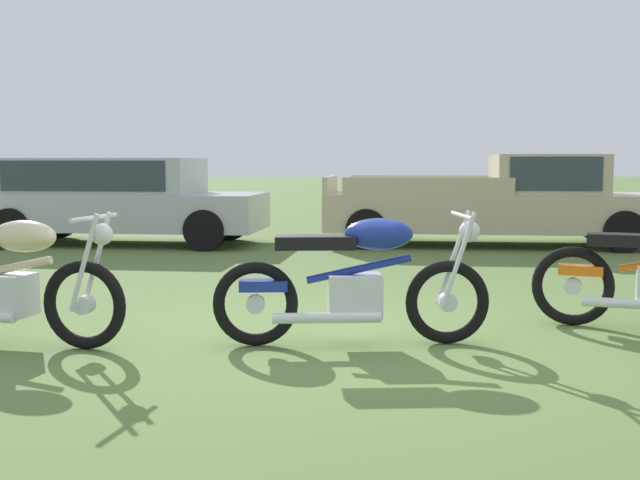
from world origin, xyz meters
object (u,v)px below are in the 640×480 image
Objects in this scene: motorcycle_cream at (5,281)px; pickup_truck_beige at (505,199)px; motorcycle_blue at (355,281)px; car_silver at (114,194)px.

motorcycle_cream is 0.36× the size of pickup_truck_beige.
car_silver is (-3.29, 7.51, 0.35)m from motorcycle_blue.
car_silver is at bearing 114.14° from motorcycle_blue.
pickup_truck_beige is (6.46, -0.59, -0.08)m from car_silver.
motorcycle_cream is 0.94× the size of motorcycle_blue.
motorcycle_cream is at bearing 176.89° from motorcycle_blue.
car_silver is at bearing 111.83° from motorcycle_cream.
motorcycle_blue is 7.62m from pickup_truck_beige.
motorcycle_cream is 7.38m from car_silver.
motorcycle_blue is 8.21m from car_silver.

